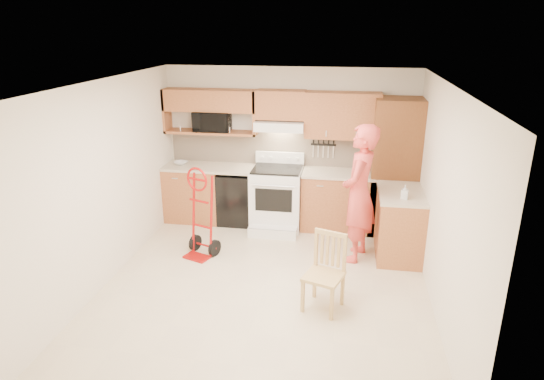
% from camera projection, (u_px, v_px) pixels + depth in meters
% --- Properties ---
extents(floor, '(4.00, 4.50, 0.02)m').
position_uv_depth(floor, '(266.00, 286.00, 5.96)').
color(floor, beige).
rests_on(floor, ground).
extents(ceiling, '(4.00, 4.50, 0.02)m').
position_uv_depth(ceiling, '(265.00, 83.00, 5.12)').
color(ceiling, white).
rests_on(ceiling, ground).
extents(wall_back, '(4.00, 0.02, 2.50)m').
position_uv_depth(wall_back, '(289.00, 146.00, 7.64)').
color(wall_back, beige).
rests_on(wall_back, ground).
extents(wall_front, '(4.00, 0.02, 2.50)m').
position_uv_depth(wall_front, '(211.00, 295.00, 3.44)').
color(wall_front, beige).
rests_on(wall_front, ground).
extents(wall_left, '(0.02, 4.50, 2.50)m').
position_uv_depth(wall_left, '(106.00, 183.00, 5.85)').
color(wall_left, beige).
rests_on(wall_left, ground).
extents(wall_right, '(0.02, 4.50, 2.50)m').
position_uv_depth(wall_right, '(443.00, 202.00, 5.23)').
color(wall_right, beige).
rests_on(wall_right, ground).
extents(backsplash, '(3.92, 0.03, 0.55)m').
position_uv_depth(backsplash, '(289.00, 149.00, 7.64)').
color(backsplash, beige).
rests_on(backsplash, wall_back).
extents(lower_cab_left, '(0.90, 0.60, 0.90)m').
position_uv_depth(lower_cab_left, '(194.00, 193.00, 7.86)').
color(lower_cab_left, '#AF663A').
rests_on(lower_cab_left, ground).
extents(dishwasher, '(0.60, 0.60, 0.85)m').
position_uv_depth(dishwasher, '(238.00, 197.00, 7.75)').
color(dishwasher, black).
rests_on(dishwasher, ground).
extents(lower_cab_right, '(1.14, 0.60, 0.90)m').
position_uv_depth(lower_cab_right, '(338.00, 201.00, 7.49)').
color(lower_cab_right, '#AF663A').
rests_on(lower_cab_right, ground).
extents(countertop_left, '(1.50, 0.63, 0.04)m').
position_uv_depth(countertop_left, '(210.00, 167.00, 7.65)').
color(countertop_left, beige).
rests_on(countertop_left, lower_cab_left).
extents(countertop_right, '(1.14, 0.63, 0.04)m').
position_uv_depth(countertop_right, '(340.00, 173.00, 7.34)').
color(countertop_right, beige).
rests_on(countertop_right, lower_cab_right).
extents(cab_return_right, '(0.60, 1.00, 0.90)m').
position_uv_depth(cab_return_right, '(399.00, 225.00, 6.62)').
color(cab_return_right, '#AF663A').
rests_on(cab_return_right, ground).
extents(countertop_return, '(0.63, 1.00, 0.04)m').
position_uv_depth(countertop_return, '(402.00, 193.00, 6.46)').
color(countertop_return, beige).
rests_on(countertop_return, cab_return_right).
extents(pantry_tall, '(0.70, 0.60, 2.10)m').
position_uv_depth(pantry_tall, '(394.00, 168.00, 7.17)').
color(pantry_tall, brown).
rests_on(pantry_tall, ground).
extents(upper_cab_left, '(1.50, 0.33, 0.34)m').
position_uv_depth(upper_cab_left, '(210.00, 100.00, 7.43)').
color(upper_cab_left, '#AF663A').
rests_on(upper_cab_left, wall_back).
extents(upper_shelf_mw, '(1.50, 0.33, 0.04)m').
position_uv_depth(upper_shelf_mw, '(211.00, 132.00, 7.60)').
color(upper_shelf_mw, '#AF663A').
rests_on(upper_shelf_mw, wall_back).
extents(upper_cab_center, '(0.76, 0.33, 0.44)m').
position_uv_depth(upper_cab_center, '(281.00, 105.00, 7.27)').
color(upper_cab_center, '#AF663A').
rests_on(upper_cab_center, wall_back).
extents(upper_cab_right, '(1.14, 0.33, 0.70)m').
position_uv_depth(upper_cab_right, '(343.00, 115.00, 7.17)').
color(upper_cab_right, '#AF663A').
rests_on(upper_cab_right, wall_back).
extents(range_hood, '(0.76, 0.46, 0.14)m').
position_uv_depth(range_hood, '(280.00, 125.00, 7.31)').
color(range_hood, white).
rests_on(range_hood, wall_back).
extents(knife_strip, '(0.40, 0.05, 0.29)m').
position_uv_depth(knife_strip, '(323.00, 149.00, 7.51)').
color(knife_strip, black).
rests_on(knife_strip, backsplash).
extents(microwave, '(0.61, 0.43, 0.32)m').
position_uv_depth(microwave, '(212.00, 121.00, 7.53)').
color(microwave, black).
rests_on(microwave, upper_shelf_mw).
extents(range, '(0.79, 1.04, 1.16)m').
position_uv_depth(range, '(276.00, 194.00, 7.46)').
color(range, white).
rests_on(range, ground).
extents(person, '(0.62, 0.79, 1.90)m').
position_uv_depth(person, '(359.00, 194.00, 6.36)').
color(person, '#E64842').
rests_on(person, ground).
extents(hand_truck, '(0.58, 0.56, 1.18)m').
position_uv_depth(hand_truck, '(199.00, 217.00, 6.53)').
color(hand_truck, '#A40E0C').
rests_on(hand_truck, ground).
extents(dining_chair, '(0.52, 0.55, 0.90)m').
position_uv_depth(dining_chair, '(324.00, 274.00, 5.33)').
color(dining_chair, '#D6B479').
rests_on(dining_chair, ground).
extents(soap_bottle, '(0.10, 0.10, 0.19)m').
position_uv_depth(soap_bottle, '(405.00, 192.00, 6.18)').
color(soap_bottle, white).
rests_on(soap_bottle, countertop_return).
extents(bowl, '(0.26, 0.26, 0.05)m').
position_uv_depth(bowl, '(181.00, 163.00, 7.72)').
color(bowl, white).
rests_on(bowl, countertop_left).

